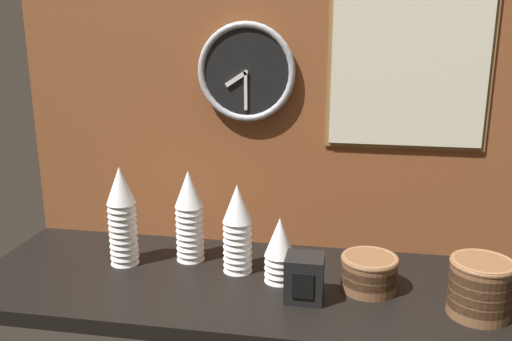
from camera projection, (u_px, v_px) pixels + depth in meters
ground_plane at (265, 286)px, 148.27cm from camera, size 160.00×56.00×4.00cm
wall_tiled_back at (280, 76)px, 159.18cm from camera, size 160.00×3.00×105.00cm
cup_stack_center at (237, 228)px, 149.83cm from camera, size 8.21×8.21×25.33cm
cup_stack_left at (122, 216)px, 154.22cm from camera, size 8.21×8.21×28.98cm
cup_stack_center_right at (280, 249)px, 145.19cm from camera, size 8.21×8.21×18.04cm
cup_stack_center_left at (189, 216)px, 156.99cm from camera, size 8.21×8.21×27.15cm
bowl_stack_right at (369, 271)px, 141.08cm from camera, size 14.94×14.94×9.32cm
bowl_stack_far_right at (480, 286)px, 128.13cm from camera, size 14.94×14.94×14.05cm
wall_clock at (246, 72)px, 157.58cm from camera, size 28.98×2.70×28.98cm
menu_board at (410, 43)px, 148.49cm from camera, size 44.88×1.32×59.44cm
napkin_dispenser at (304, 278)px, 135.75cm from camera, size 9.54×9.16×11.63cm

